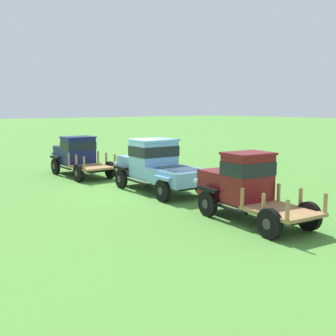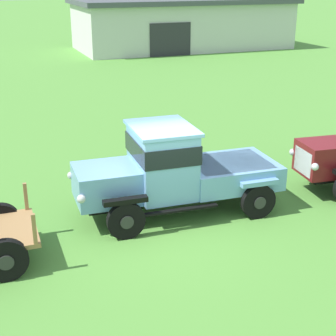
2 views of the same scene
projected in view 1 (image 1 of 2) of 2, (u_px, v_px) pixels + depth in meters
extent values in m
plane|color=#518E38|center=(136.00, 192.00, 18.57)|extent=(240.00, 240.00, 0.00)
cylinder|color=black|center=(56.00, 166.00, 23.25)|extent=(0.90, 0.20, 0.90)
cylinder|color=#2D2D2D|center=(54.00, 167.00, 23.18)|extent=(0.31, 0.04, 0.31)
cylinder|color=black|center=(85.00, 164.00, 24.29)|extent=(0.90, 0.20, 0.90)
cylinder|color=#2D2D2D|center=(87.00, 164.00, 24.36)|extent=(0.31, 0.04, 0.31)
cylinder|color=black|center=(78.00, 173.00, 20.88)|extent=(0.90, 0.20, 0.90)
cylinder|color=#2D2D2D|center=(76.00, 173.00, 20.82)|extent=(0.31, 0.04, 0.31)
cylinder|color=black|center=(110.00, 170.00, 21.93)|extent=(0.90, 0.20, 0.90)
cylinder|color=#2D2D2D|center=(112.00, 170.00, 21.99)|extent=(0.31, 0.04, 0.31)
cube|color=black|center=(81.00, 166.00, 22.68)|extent=(4.31, 1.05, 0.12)
cube|color=#141E51|center=(69.00, 154.00, 23.86)|extent=(1.54, 1.27, 0.92)
cube|color=silver|center=(64.00, 154.00, 24.45)|extent=(0.08, 0.98, 0.69)
sphere|color=silver|center=(52.00, 153.00, 24.06)|extent=(0.20, 0.20, 0.20)
sphere|color=silver|center=(74.00, 152.00, 24.84)|extent=(0.20, 0.20, 0.20)
cube|color=black|center=(55.00, 157.00, 23.17)|extent=(1.03, 0.22, 0.12)
cube|color=black|center=(85.00, 155.00, 24.22)|extent=(1.03, 0.22, 0.12)
cube|color=#141E51|center=(78.00, 151.00, 22.77)|extent=(1.15, 1.58, 1.45)
cube|color=black|center=(78.00, 145.00, 22.73)|extent=(1.20, 1.62, 0.41)
cube|color=#141E51|center=(78.00, 137.00, 22.66)|extent=(1.27, 1.66, 0.08)
cube|color=black|center=(64.00, 168.00, 22.29)|extent=(1.58, 0.17, 0.05)
cube|color=black|center=(94.00, 165.00, 23.31)|extent=(1.58, 0.17, 0.05)
cube|color=#9E7547|center=(92.00, 167.00, 21.62)|extent=(2.06, 1.81, 0.10)
cube|color=#9E7547|center=(69.00, 159.00, 21.79)|extent=(0.08, 0.08, 0.65)
cube|color=#9E7547|center=(98.00, 157.00, 22.78)|extent=(0.08, 0.08, 0.65)
cube|color=#9E7547|center=(76.00, 161.00, 21.07)|extent=(0.08, 0.08, 0.65)
cube|color=#9E7547|center=(106.00, 159.00, 22.06)|extent=(0.08, 0.08, 0.65)
cube|color=#9E7547|center=(84.00, 163.00, 20.34)|extent=(0.08, 0.08, 0.65)
cube|color=#9E7547|center=(115.00, 160.00, 21.33)|extent=(0.08, 0.08, 0.65)
cylinder|color=black|center=(121.00, 179.00, 19.24)|extent=(0.90, 0.22, 0.90)
cylinder|color=#2D2D2D|center=(119.00, 179.00, 19.18)|extent=(0.31, 0.04, 0.31)
cylinder|color=black|center=(158.00, 175.00, 20.38)|extent=(0.90, 0.22, 0.90)
cylinder|color=#2D2D2D|center=(160.00, 175.00, 20.44)|extent=(0.31, 0.04, 0.31)
cylinder|color=black|center=(163.00, 191.00, 16.49)|extent=(0.90, 0.22, 0.90)
cylinder|color=#2D2D2D|center=(160.00, 191.00, 16.43)|extent=(0.31, 0.04, 0.31)
cylinder|color=black|center=(202.00, 185.00, 17.63)|extent=(0.90, 0.22, 0.90)
cylinder|color=#2D2D2D|center=(204.00, 185.00, 17.69)|extent=(0.31, 0.04, 0.31)
cube|color=black|center=(159.00, 180.00, 18.49)|extent=(4.80, 1.32, 0.12)
cube|color=#70A3D1|center=(138.00, 165.00, 19.91)|extent=(1.56, 1.48, 0.82)
cube|color=silver|center=(130.00, 164.00, 20.50)|extent=(0.11, 1.11, 0.61)
sphere|color=silver|center=(116.00, 164.00, 20.07)|extent=(0.20, 0.20, 0.20)
sphere|color=silver|center=(143.00, 161.00, 20.93)|extent=(0.20, 0.20, 0.20)
cube|color=black|center=(121.00, 168.00, 19.16)|extent=(1.04, 0.25, 0.12)
cube|color=black|center=(158.00, 165.00, 20.31)|extent=(1.04, 0.25, 0.12)
cube|color=#70A3D1|center=(154.00, 159.00, 18.70)|extent=(1.42, 1.84, 1.64)
cube|color=black|center=(154.00, 151.00, 18.65)|extent=(1.48, 1.88, 0.46)
cube|color=#70A3D1|center=(154.00, 140.00, 18.57)|extent=(1.56, 1.92, 0.08)
cube|color=black|center=(136.00, 182.00, 18.16)|extent=(1.88, 0.22, 0.05)
cube|color=black|center=(174.00, 177.00, 19.28)|extent=(1.88, 0.22, 0.05)
cube|color=#70A3D1|center=(178.00, 176.00, 17.28)|extent=(2.41, 1.96, 0.60)
cube|color=black|center=(178.00, 170.00, 17.24)|extent=(2.02, 1.66, 0.06)
cube|color=#70A3D1|center=(162.00, 178.00, 16.42)|extent=(0.99, 0.24, 0.12)
cube|color=#70A3D1|center=(202.00, 174.00, 17.56)|extent=(0.99, 0.24, 0.12)
cylinder|color=black|center=(208.00, 204.00, 14.31)|extent=(0.90, 0.28, 0.89)
cylinder|color=#2D2D2D|center=(205.00, 204.00, 14.25)|extent=(0.31, 0.06, 0.31)
cylinder|color=black|center=(244.00, 198.00, 15.14)|extent=(0.90, 0.28, 0.89)
cylinder|color=#2D2D2D|center=(246.00, 198.00, 15.19)|extent=(0.31, 0.06, 0.31)
cylinder|color=black|center=(269.00, 224.00, 11.84)|extent=(0.90, 0.28, 0.89)
cylinder|color=#2D2D2D|center=(267.00, 224.00, 11.79)|extent=(0.31, 0.06, 0.31)
cylinder|color=black|center=(309.00, 216.00, 12.67)|extent=(0.90, 0.28, 0.89)
cylinder|color=#2D2D2D|center=(311.00, 216.00, 12.73)|extent=(0.31, 0.06, 0.31)
cube|color=black|center=(252.00, 206.00, 13.60)|extent=(4.31, 1.34, 0.12)
cube|color=maroon|center=(222.00, 183.00, 14.83)|extent=(1.63, 1.29, 0.90)
cube|color=silver|center=(210.00, 181.00, 15.45)|extent=(0.16, 0.89, 0.67)
sphere|color=silver|center=(196.00, 181.00, 15.14)|extent=(0.20, 0.20, 0.20)
sphere|color=silver|center=(223.00, 178.00, 15.76)|extent=(0.20, 0.20, 0.20)
cube|color=black|center=(208.00, 189.00, 14.24)|extent=(1.03, 0.31, 0.12)
cube|color=black|center=(244.00, 185.00, 15.07)|extent=(1.03, 0.31, 0.12)
cube|color=maroon|center=(248.00, 179.00, 13.69)|extent=(1.22, 1.53, 1.59)
cube|color=black|center=(248.00, 168.00, 13.64)|extent=(1.27, 1.57, 0.44)
cube|color=maroon|center=(248.00, 154.00, 13.57)|extent=(1.33, 1.61, 0.08)
cube|color=black|center=(230.00, 209.00, 13.32)|extent=(1.51, 0.30, 0.05)
cube|color=black|center=(267.00, 203.00, 14.13)|extent=(1.51, 0.30, 0.05)
cube|color=#9E7547|center=(282.00, 211.00, 12.49)|extent=(2.18, 1.83, 0.10)
cube|color=#9E7547|center=(242.00, 197.00, 12.81)|extent=(0.09, 0.09, 0.57)
cube|color=#9E7547|center=(279.00, 192.00, 13.60)|extent=(0.09, 0.09, 0.57)
cube|color=#9E7547|center=(263.00, 203.00, 12.04)|extent=(0.09, 0.09, 0.57)
cube|color=#9E7547|center=(301.00, 197.00, 12.83)|extent=(0.09, 0.09, 0.57)
cube|color=#9E7547|center=(287.00, 210.00, 11.28)|extent=(0.09, 0.09, 0.57)
cube|color=#9E7547|center=(325.00, 203.00, 12.06)|extent=(0.09, 0.09, 0.57)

